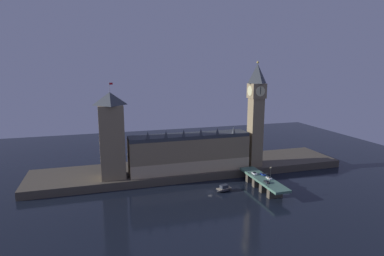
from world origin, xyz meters
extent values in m
plane|color=black|center=(0.00, 0.00, 0.00)|extent=(400.00, 400.00, 0.00)
cube|color=#4C4438|center=(0.00, 39.00, 2.58)|extent=(220.00, 42.00, 5.15)
cube|color=#8E7A56|center=(-4.80, 28.51, 16.50)|extent=(81.21, 16.03, 22.69)
cube|color=#D5B989|center=(-4.80, 20.38, 9.24)|extent=(81.21, 0.20, 8.17)
cube|color=#383D42|center=(-4.80, 28.51, 29.05)|extent=(81.21, 14.74, 2.40)
cone|color=#383D42|center=(-33.80, 21.70, 32.74)|extent=(2.40, 2.40, 4.99)
cone|color=#383D42|center=(-22.20, 21.70, 32.74)|extent=(2.40, 2.40, 4.99)
cone|color=#383D42|center=(-10.60, 21.70, 32.74)|extent=(2.40, 2.40, 4.99)
cone|color=#383D42|center=(1.00, 21.70, 32.74)|extent=(2.40, 2.40, 4.99)
cone|color=#383D42|center=(12.61, 21.70, 32.74)|extent=(2.40, 2.40, 4.99)
cone|color=#383D42|center=(24.21, 21.70, 32.74)|extent=(2.40, 2.40, 4.99)
cube|color=#8E7A56|center=(42.60, 25.80, 29.25)|extent=(8.60, 8.60, 48.18)
cube|color=#8E7A56|center=(42.60, 25.80, 58.41)|extent=(10.15, 10.15, 10.15)
cylinder|color=beige|center=(42.60, 20.60, 58.41)|extent=(6.84, 0.25, 6.84)
cylinder|color=beige|center=(42.60, 31.00, 58.41)|extent=(6.84, 0.25, 6.84)
cylinder|color=beige|center=(47.81, 25.80, 58.41)|extent=(0.25, 6.84, 6.84)
cylinder|color=beige|center=(37.40, 25.80, 58.41)|extent=(0.25, 6.84, 6.84)
cube|color=black|center=(42.60, 20.42, 58.93)|extent=(0.36, 0.10, 5.13)
pyramid|color=#383D42|center=(42.60, 25.80, 70.12)|extent=(10.15, 10.15, 13.26)
sphere|color=gold|center=(42.60, 25.80, 77.55)|extent=(1.60, 1.60, 1.60)
cube|color=#8E7A56|center=(-55.38, 28.98, 28.38)|extent=(14.97, 14.97, 46.46)
pyramid|color=#383D42|center=(-55.38, 28.98, 55.54)|extent=(15.26, 15.26, 7.86)
cylinder|color=#99999E|center=(-55.38, 28.98, 62.47)|extent=(0.24, 0.24, 6.00)
cube|color=red|center=(-54.28, 28.98, 64.57)|extent=(2.00, 0.08, 1.20)
cube|color=#4C7560|center=(32.93, -5.00, 6.42)|extent=(10.30, 46.00, 1.40)
cube|color=#4C4438|center=(32.93, -18.80, 2.86)|extent=(8.75, 3.20, 5.72)
cube|color=#4C4438|center=(32.93, -9.60, 2.86)|extent=(8.75, 3.20, 5.72)
cube|color=#4C4438|center=(32.93, -0.40, 2.86)|extent=(8.75, 3.20, 5.72)
cube|color=#4C4438|center=(32.93, 8.80, 2.86)|extent=(8.75, 3.20, 5.72)
cube|color=white|center=(30.67, 2.30, 7.75)|extent=(1.95, 4.23, 0.91)
cube|color=black|center=(30.67, 2.30, 8.43)|extent=(1.60, 1.90, 0.45)
cylinder|color=black|center=(29.74, 3.61, 7.44)|extent=(0.22, 0.64, 0.64)
cylinder|color=black|center=(31.60, 3.61, 7.44)|extent=(0.22, 0.64, 0.64)
cylinder|color=black|center=(29.74, 0.99, 7.44)|extent=(0.22, 0.64, 0.64)
cylinder|color=black|center=(31.60, 0.99, 7.44)|extent=(0.22, 0.64, 0.64)
cube|color=black|center=(30.67, -13.23, 7.69)|extent=(1.74, 4.71, 0.79)
cube|color=black|center=(30.67, -13.23, 8.30)|extent=(1.42, 2.12, 0.45)
cylinder|color=black|center=(29.84, -11.77, 7.44)|extent=(0.22, 0.64, 0.64)
cylinder|color=black|center=(31.49, -11.77, 7.44)|extent=(0.22, 0.64, 0.64)
cylinder|color=black|center=(29.84, -14.69, 7.44)|extent=(0.22, 0.64, 0.64)
cylinder|color=black|center=(31.49, -14.69, 7.44)|extent=(0.22, 0.64, 0.64)
cube|color=white|center=(35.20, -7.87, 7.72)|extent=(1.96, 4.32, 0.85)
cube|color=black|center=(35.20, -7.87, 8.37)|extent=(1.61, 1.95, 0.45)
cylinder|color=black|center=(36.13, -9.21, 7.44)|extent=(0.22, 0.64, 0.64)
cylinder|color=black|center=(34.27, -9.21, 7.44)|extent=(0.22, 0.64, 0.64)
cylinder|color=black|center=(36.13, -6.53, 7.44)|extent=(0.22, 0.64, 0.64)
cylinder|color=black|center=(34.27, -6.53, 7.44)|extent=(0.22, 0.64, 0.64)
cube|color=navy|center=(35.20, -0.40, 7.68)|extent=(1.86, 4.63, 0.77)
cube|color=black|center=(35.20, -0.40, 8.28)|extent=(1.53, 2.09, 0.45)
cylinder|color=black|center=(36.08, -1.83, 7.44)|extent=(0.22, 0.64, 0.64)
cylinder|color=black|center=(34.31, -1.83, 7.44)|extent=(0.22, 0.64, 0.64)
cylinder|color=black|center=(36.08, 1.04, 7.44)|extent=(0.22, 0.64, 0.64)
cylinder|color=black|center=(34.31, 1.04, 7.44)|extent=(0.22, 0.64, 0.64)
cylinder|color=black|center=(28.40, -16.91, 7.53)|extent=(0.28, 0.28, 0.83)
cylinder|color=navy|center=(28.40, -16.91, 8.29)|extent=(0.38, 0.38, 0.69)
sphere|color=tan|center=(28.40, -16.91, 8.75)|extent=(0.22, 0.22, 0.22)
cylinder|color=black|center=(37.46, -1.49, 7.50)|extent=(0.28, 0.28, 0.77)
cylinder|color=navy|center=(37.46, -1.49, 8.21)|extent=(0.38, 0.38, 0.65)
sphere|color=tan|center=(37.46, -1.49, 8.64)|extent=(0.21, 0.21, 0.21)
cylinder|color=black|center=(28.40, 5.90, 7.50)|extent=(0.28, 0.28, 0.76)
cylinder|color=navy|center=(28.40, 5.90, 8.19)|extent=(0.38, 0.38, 0.63)
sphere|color=tan|center=(28.40, 5.90, 8.61)|extent=(0.21, 0.21, 0.21)
cylinder|color=#2D3333|center=(28.00, -19.72, 7.37)|extent=(0.56, 0.56, 0.50)
cylinder|color=#2D3333|center=(28.00, -19.72, 9.99)|extent=(0.18, 0.18, 4.76)
sphere|color=#F9E5A3|center=(28.00, -19.72, 12.92)|extent=(0.60, 0.60, 0.60)
sphere|color=#F9E5A3|center=(27.55, -19.72, 12.57)|extent=(0.44, 0.44, 0.44)
sphere|color=#F9E5A3|center=(28.45, -19.72, 12.57)|extent=(0.44, 0.44, 0.44)
cylinder|color=#2D3333|center=(37.86, -5.00, 7.37)|extent=(0.56, 0.56, 0.50)
cylinder|color=#2D3333|center=(37.86, -5.00, 10.26)|extent=(0.18, 0.18, 5.29)
sphere|color=#F9E5A3|center=(37.86, -5.00, 13.45)|extent=(0.60, 0.60, 0.60)
sphere|color=#F9E5A3|center=(37.41, -5.00, 13.10)|extent=(0.44, 0.44, 0.44)
sphere|color=#F9E5A3|center=(38.31, -5.00, 13.10)|extent=(0.44, 0.44, 0.44)
ellipsoid|color=#28282D|center=(8.30, -1.69, 1.01)|extent=(11.22, 7.24, 2.02)
cube|color=tan|center=(8.30, -1.69, 1.92)|extent=(9.78, 5.99, 0.24)
cube|color=#2D333D|center=(8.30, -1.69, 3.05)|extent=(5.25, 4.05, 2.02)
camera|label=1|loc=(-63.43, -172.87, 74.70)|focal=30.00mm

